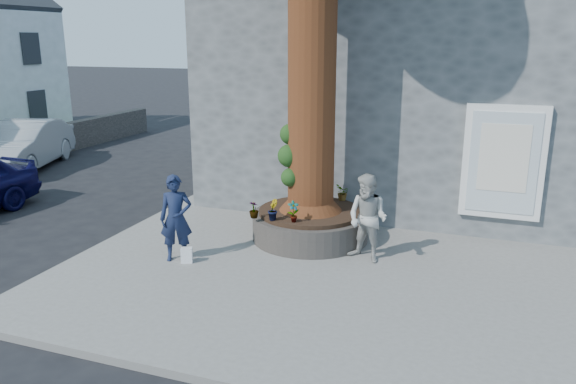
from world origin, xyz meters
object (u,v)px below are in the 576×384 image
(planter, at_px, (310,224))
(man, at_px, (176,218))
(woman, at_px, (368,218))
(car_silver, at_px, (24,145))

(planter, height_order, man, man)
(planter, relative_size, man, 1.46)
(woman, bearing_deg, man, -141.00)
(man, height_order, car_silver, man)
(planter, height_order, woman, woman)
(planter, distance_m, woman, 1.58)
(woman, height_order, car_silver, woman)
(woman, bearing_deg, car_silver, -179.54)
(woman, relative_size, car_silver, 0.35)
(planter, distance_m, car_silver, 11.05)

